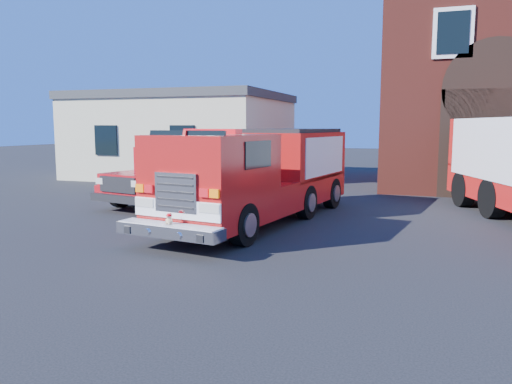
% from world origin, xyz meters
% --- Properties ---
extents(ground, '(100.00, 100.00, 0.00)m').
position_xyz_m(ground, '(0.00, 0.00, 0.00)').
color(ground, black).
rests_on(ground, ground).
extents(side_building, '(10.20, 8.20, 4.35)m').
position_xyz_m(side_building, '(-9.00, 13.00, 2.20)').
color(side_building, beige).
rests_on(side_building, ground).
extents(fire_engine, '(3.58, 8.69, 2.60)m').
position_xyz_m(fire_engine, '(-1.00, 2.24, 1.35)').
color(fire_engine, black).
rests_on(fire_engine, ground).
extents(pickup_truck, '(3.37, 6.30, 1.96)m').
position_xyz_m(pickup_truck, '(-4.88, 4.67, 0.93)').
color(pickup_truck, black).
rests_on(pickup_truck, ground).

